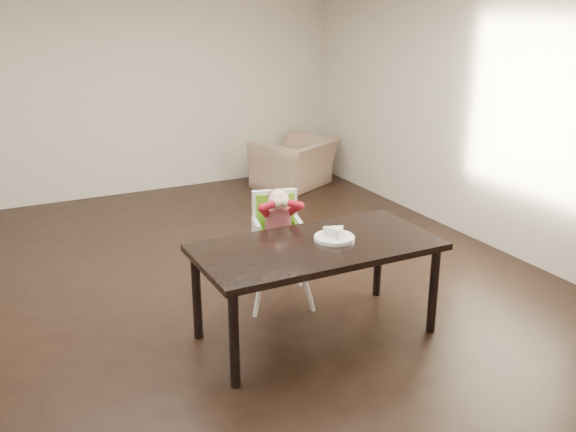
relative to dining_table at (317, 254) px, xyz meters
name	(u,v)px	position (x,y,z in m)	size (l,w,h in m)	color
ground	(218,297)	(-0.45, 0.94, -0.67)	(7.00, 7.00, 0.00)	black
room_walls	(209,81)	(-0.45, 0.94, 1.18)	(6.02, 7.02, 2.71)	beige
dining_table	(317,254)	(0.00, 0.00, 0.00)	(1.80, 0.90, 0.75)	black
high_chair	(278,222)	(0.00, 0.67, 0.04)	(0.51, 0.51, 1.00)	white
plate	(335,235)	(0.17, 0.02, 0.11)	(0.40, 0.40, 0.09)	white
armchair	(294,155)	(1.75, 3.74, -0.24)	(1.00, 0.65, 0.87)	tan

